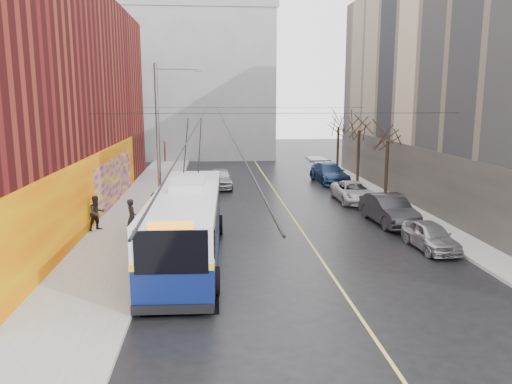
# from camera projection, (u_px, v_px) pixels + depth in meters

# --- Properties ---
(ground) EXTENTS (140.00, 140.00, 0.00)m
(ground) POSITION_uv_depth(u_px,v_px,m) (299.00, 284.00, 19.35)
(ground) COLOR black
(ground) RESTS_ON ground
(sidewalk_left) EXTENTS (4.00, 60.00, 0.15)m
(sidewalk_left) POSITION_uv_depth(u_px,v_px,m) (136.00, 216.00, 30.41)
(sidewalk_left) COLOR gray
(sidewalk_left) RESTS_ON ground
(sidewalk_right) EXTENTS (2.00, 60.00, 0.15)m
(sidewalk_right) POSITION_uv_depth(u_px,v_px,m) (406.00, 210.00, 31.84)
(sidewalk_right) COLOR gray
(sidewalk_right) RESTS_ON ground
(lane_line) EXTENTS (0.12, 50.00, 0.01)m
(lane_line) POSITION_uv_depth(u_px,v_px,m) (286.00, 207.00, 33.18)
(lane_line) COLOR #BFB74C
(lane_line) RESTS_ON ground
(building_left) EXTENTS (12.11, 36.00, 14.00)m
(building_left) POSITION_uv_depth(u_px,v_px,m) (3.00, 100.00, 30.41)
(building_left) COLOR #4E0F0F
(building_left) RESTS_ON ground
(building_far) EXTENTS (20.50, 12.10, 18.00)m
(building_far) POSITION_uv_depth(u_px,v_px,m) (190.00, 83.00, 61.23)
(building_far) COLOR gray
(building_far) RESTS_ON ground
(streetlight_pole) EXTENTS (2.65, 0.60, 9.00)m
(streetlight_pole) POSITION_uv_depth(u_px,v_px,m) (161.00, 140.00, 27.72)
(streetlight_pole) COLOR slate
(streetlight_pole) RESTS_ON ground
(catenary_wires) EXTENTS (18.00, 60.00, 0.22)m
(catenary_wires) POSITION_uv_depth(u_px,v_px,m) (224.00, 112.00, 32.44)
(catenary_wires) COLOR black
(tree_near) EXTENTS (3.20, 3.20, 6.40)m
(tree_near) POSITION_uv_depth(u_px,v_px,m) (388.00, 129.00, 34.86)
(tree_near) COLOR black
(tree_near) RESTS_ON ground
(tree_mid) EXTENTS (3.20, 3.20, 6.68)m
(tree_mid) POSITION_uv_depth(u_px,v_px,m) (360.00, 121.00, 41.66)
(tree_mid) COLOR black
(tree_mid) RESTS_ON ground
(tree_far) EXTENTS (3.20, 3.20, 6.57)m
(tree_far) POSITION_uv_depth(u_px,v_px,m) (339.00, 119.00, 48.54)
(tree_far) COLOR black
(tree_far) RESTS_ON ground
(puddle) EXTENTS (2.61, 3.19, 0.01)m
(puddle) POSITION_uv_depth(u_px,v_px,m) (183.00, 297.00, 18.09)
(puddle) COLOR black
(puddle) RESTS_ON ground
(pigeons_flying) EXTENTS (3.35, 2.71, 1.98)m
(pigeons_flying) POSITION_uv_depth(u_px,v_px,m) (212.00, 86.00, 27.64)
(pigeons_flying) COLOR slate
(trolleybus) EXTENTS (3.29, 12.82, 6.03)m
(trolleybus) POSITION_uv_depth(u_px,v_px,m) (187.00, 223.00, 22.09)
(trolleybus) COLOR #0A144B
(trolleybus) RESTS_ON ground
(parked_car_a) EXTENTS (1.75, 3.99, 1.34)m
(parked_car_a) POSITION_uv_depth(u_px,v_px,m) (430.00, 236.00, 23.72)
(parked_car_a) COLOR #9D9DA2
(parked_car_a) RESTS_ON ground
(parked_car_b) EXTENTS (2.12, 5.20, 1.68)m
(parked_car_b) POSITION_uv_depth(u_px,v_px,m) (389.00, 210.00, 28.57)
(parked_car_b) COLOR #252527
(parked_car_b) RESTS_ON ground
(parked_car_c) EXTENTS (2.34, 5.04, 1.40)m
(parked_car_c) POSITION_uv_depth(u_px,v_px,m) (354.00, 192.00, 34.72)
(parked_car_c) COLOR #BABABC
(parked_car_c) RESTS_ON ground
(parked_car_d) EXTENTS (2.77, 5.89, 1.66)m
(parked_car_d) POSITION_uv_depth(u_px,v_px,m) (329.00, 173.00, 42.58)
(parked_car_d) COLOR navy
(parked_car_d) RESTS_ON ground
(following_car) EXTENTS (1.93, 4.57, 1.54)m
(following_car) POSITION_uv_depth(u_px,v_px,m) (220.00, 178.00, 40.17)
(following_car) COLOR #A9A9AE
(following_car) RESTS_ON ground
(pedestrian_a) EXTENTS (0.69, 0.83, 1.93)m
(pedestrian_a) POSITION_uv_depth(u_px,v_px,m) (132.00, 218.00, 25.46)
(pedestrian_a) COLOR black
(pedestrian_a) RESTS_ON sidewalk_left
(pedestrian_b) EXTENTS (1.15, 1.13, 1.87)m
(pedestrian_b) POSITION_uv_depth(u_px,v_px,m) (97.00, 213.00, 26.59)
(pedestrian_b) COLOR black
(pedestrian_b) RESTS_ON sidewalk_left
(pedestrian_c) EXTENTS (1.14, 0.99, 1.53)m
(pedestrian_c) POSITION_uv_depth(u_px,v_px,m) (155.00, 205.00, 29.37)
(pedestrian_c) COLOR black
(pedestrian_c) RESTS_ON sidewalk_left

